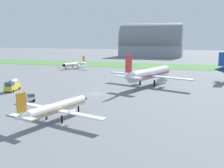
{
  "coord_description": "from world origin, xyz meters",
  "views": [
    {
      "loc": [
        26.0,
        -67.82,
        15.35
      ],
      "look_at": [
        4.79,
        0.19,
        3.0
      ],
      "focal_mm": 42.31,
      "sensor_mm": 36.0,
      "label": 1
    }
  ],
  "objects_px": {
    "fuel_truck_near_gate": "(12,85)",
    "pushback_tug_midfield": "(28,99)",
    "airplane_taxiing_turboprop": "(74,64)",
    "airplane_midfield_jet": "(149,74)",
    "airplane_foreground_turboprop": "(56,108)"
  },
  "relations": [
    {
      "from": "fuel_truck_near_gate",
      "to": "pushback_tug_midfield",
      "type": "bearing_deg",
      "value": 34.8
    },
    {
      "from": "airplane_midfield_jet",
      "to": "pushback_tug_midfield",
      "type": "bearing_deg",
      "value": 162.53
    },
    {
      "from": "airplane_foreground_turboprop",
      "to": "pushback_tug_midfield",
      "type": "distance_m",
      "value": 17.59
    },
    {
      "from": "pushback_tug_midfield",
      "to": "airplane_taxiing_turboprop",
      "type": "bearing_deg",
      "value": 46.76
    },
    {
      "from": "airplane_midfield_jet",
      "to": "airplane_taxiing_turboprop",
      "type": "distance_m",
      "value": 58.84
    },
    {
      "from": "airplane_midfield_jet",
      "to": "fuel_truck_near_gate",
      "type": "distance_m",
      "value": 42.58
    },
    {
      "from": "airplane_midfield_jet",
      "to": "fuel_truck_near_gate",
      "type": "bearing_deg",
      "value": 139.09
    },
    {
      "from": "airplane_foreground_turboprop",
      "to": "airplane_midfield_jet",
      "type": "height_order",
      "value": "airplane_midfield_jet"
    },
    {
      "from": "airplane_foreground_turboprop",
      "to": "airplane_midfield_jet",
      "type": "relative_size",
      "value": 0.76
    },
    {
      "from": "airplane_foreground_turboprop",
      "to": "fuel_truck_near_gate",
      "type": "xyz_separation_m",
      "value": [
        -26.73,
        21.73,
        -0.86
      ]
    },
    {
      "from": "airplane_foreground_turboprop",
      "to": "fuel_truck_near_gate",
      "type": "relative_size",
      "value": 3.16
    },
    {
      "from": "fuel_truck_near_gate",
      "to": "airplane_taxiing_turboprop",
      "type": "bearing_deg",
      "value": 172.34
    },
    {
      "from": "airplane_taxiing_turboprop",
      "to": "pushback_tug_midfield",
      "type": "xyz_separation_m",
      "value": [
        20.54,
        -69.63,
        -1.33
      ]
    },
    {
      "from": "airplane_foreground_turboprop",
      "to": "pushback_tug_midfield",
      "type": "height_order",
      "value": "airplane_foreground_turboprop"
    },
    {
      "from": "airplane_taxiing_turboprop",
      "to": "pushback_tug_midfield",
      "type": "distance_m",
      "value": 72.61
    }
  ]
}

